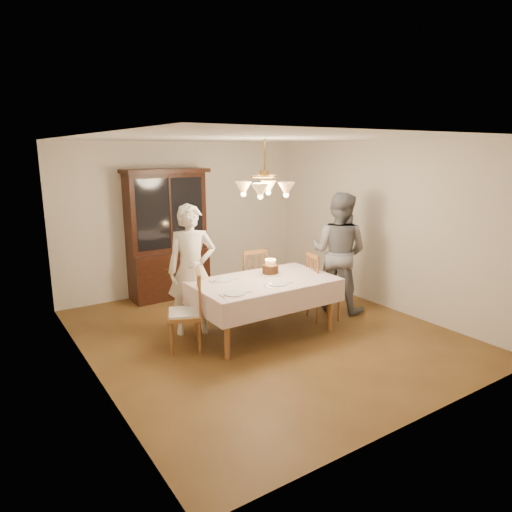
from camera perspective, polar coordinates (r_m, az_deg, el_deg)
ground at (r=6.36m, az=1.00°, el=-9.59°), size 5.00×5.00×0.00m
room_shell at (r=5.93m, az=1.06°, el=4.64°), size 5.00×5.00×5.00m
dining_table at (r=6.13m, az=1.03°, el=-3.70°), size 1.90×1.10×0.76m
china_hutch at (r=7.79m, az=-11.02°, el=2.40°), size 1.38×0.54×2.16m
chair_far_side at (r=7.10m, az=-0.69°, el=-3.36°), size 0.48×0.46×1.00m
chair_left_end at (r=5.80m, az=-8.84°, el=-7.25°), size 0.56×0.57×1.00m
chair_right_end at (r=6.82m, az=8.33°, el=-4.20°), size 0.53×0.54×1.00m
elderly_woman at (r=6.18m, az=-8.04°, el=-1.75°), size 0.76×0.63×1.77m
adult_in_grey at (r=7.13m, az=10.28°, el=0.46°), size 1.03×1.12×1.84m
birthday_cake at (r=6.37m, az=1.80°, el=-1.74°), size 0.30×0.30×0.22m
place_setting_near_left at (r=5.54m, az=-2.62°, el=-4.66°), size 0.41×0.26×0.02m
place_setting_near_right at (r=5.93m, az=2.86°, el=-3.45°), size 0.39×0.25×0.02m
place_setting_far_left at (r=6.12m, az=-4.10°, el=-2.97°), size 0.40×0.25×0.02m
chandelier at (r=5.89m, az=1.08°, el=8.44°), size 0.62×0.62×0.73m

